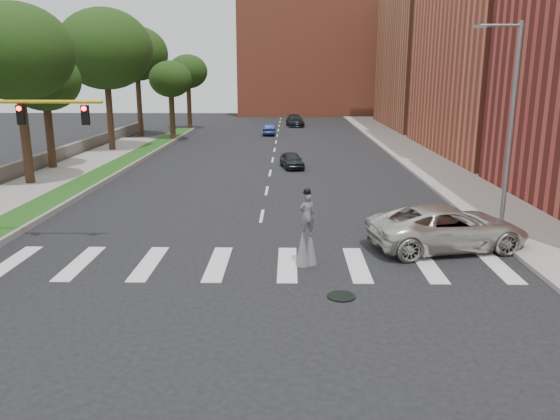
# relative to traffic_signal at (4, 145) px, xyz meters

# --- Properties ---
(ground_plane) EXTENTS (160.00, 160.00, 0.00)m
(ground_plane) POSITION_rel_traffic_signal_xyz_m (9.78, -3.00, -4.15)
(ground_plane) COLOR black
(ground_plane) RESTS_ON ground
(grass_median) EXTENTS (2.00, 60.00, 0.25)m
(grass_median) POSITION_rel_traffic_signal_xyz_m (-1.72, 17.00, -4.03)
(grass_median) COLOR #194614
(grass_median) RESTS_ON ground
(median_curb) EXTENTS (0.20, 60.00, 0.28)m
(median_curb) POSITION_rel_traffic_signal_xyz_m (-0.67, 17.00, -4.01)
(median_curb) COLOR gray
(median_curb) RESTS_ON ground
(sidewalk_right) EXTENTS (5.00, 90.00, 0.18)m
(sidewalk_right) POSITION_rel_traffic_signal_xyz_m (22.28, 22.00, -4.06)
(sidewalk_right) COLOR gray
(sidewalk_right) RESTS_ON ground
(stone_wall) EXTENTS (0.50, 56.00, 1.10)m
(stone_wall) POSITION_rel_traffic_signal_xyz_m (-7.22, 19.00, -3.60)
(stone_wall) COLOR #5D5850
(stone_wall) RESTS_ON ground
(manhole) EXTENTS (0.90, 0.90, 0.04)m
(manhole) POSITION_rel_traffic_signal_xyz_m (12.78, -5.00, -4.13)
(manhole) COLOR black
(manhole) RESTS_ON ground
(building_mid) EXTENTS (16.00, 22.00, 24.00)m
(building_mid) POSITION_rel_traffic_signal_xyz_m (31.78, 27.00, 7.85)
(building_mid) COLOR #BF573C
(building_mid) RESTS_ON ground
(building_far) EXTENTS (16.00, 22.00, 20.00)m
(building_far) POSITION_rel_traffic_signal_xyz_m (31.78, 51.00, 5.85)
(building_far) COLOR #B05E40
(building_far) RESTS_ON ground
(building_backdrop) EXTENTS (26.00, 14.00, 18.00)m
(building_backdrop) POSITION_rel_traffic_signal_xyz_m (15.78, 75.00, 4.85)
(building_backdrop) COLOR #BF573C
(building_backdrop) RESTS_ON ground
(streetlight) EXTENTS (2.05, 0.20, 9.00)m
(streetlight) POSITION_rel_traffic_signal_xyz_m (20.68, 3.00, 0.75)
(streetlight) COLOR slate
(streetlight) RESTS_ON ground
(traffic_signal) EXTENTS (5.30, 0.23, 6.20)m
(traffic_signal) POSITION_rel_traffic_signal_xyz_m (0.00, 0.00, 0.00)
(traffic_signal) COLOR black
(traffic_signal) RESTS_ON ground
(stilt_performer) EXTENTS (0.81, 0.65, 2.89)m
(stilt_performer) POSITION_rel_traffic_signal_xyz_m (11.76, -2.02, -3.04)
(stilt_performer) COLOR #312013
(stilt_performer) RESTS_ON ground
(suv_crossing) EXTENTS (6.77, 4.15, 1.75)m
(suv_crossing) POSITION_rel_traffic_signal_xyz_m (17.47, 0.00, -3.27)
(suv_crossing) COLOR beige
(suv_crossing) RESTS_ON ground
(car_near) EXTENTS (2.06, 3.67, 1.18)m
(car_near) POSITION_rel_traffic_signal_xyz_m (11.33, 19.11, -3.56)
(car_near) COLOR black
(car_near) RESTS_ON ground
(car_mid) EXTENTS (1.35, 3.85, 1.27)m
(car_mid) POSITION_rel_traffic_signal_xyz_m (8.86, 41.56, -3.52)
(car_mid) COLOR navy
(car_mid) RESTS_ON ground
(car_far) EXTENTS (2.63, 5.29, 1.48)m
(car_far) POSITION_rel_traffic_signal_xyz_m (11.90, 52.22, -3.41)
(car_far) COLOR black
(car_far) RESTS_ON ground
(tree_2) EXTENTS (6.80, 6.80, 10.98)m
(tree_2) POSITION_rel_traffic_signal_xyz_m (-5.16, 12.39, 3.90)
(tree_2) COLOR #312013
(tree_2) RESTS_ON ground
(tree_3) EXTENTS (5.04, 5.04, 8.52)m
(tree_3) POSITION_rel_traffic_signal_xyz_m (-6.19, 18.18, 2.17)
(tree_3) COLOR #312013
(tree_3) RESTS_ON ground
(tree_4) EXTENTS (8.15, 8.15, 12.36)m
(tree_4) POSITION_rel_traffic_signal_xyz_m (-4.87, 27.84, 4.72)
(tree_4) COLOR #312013
(tree_4) RESTS_ON ground
(tree_5) EXTENTS (6.81, 6.81, 11.83)m
(tree_5) POSITION_rel_traffic_signal_xyz_m (-5.45, 39.91, 4.74)
(tree_5) COLOR #312013
(tree_5) RESTS_ON ground
(tree_6) EXTENTS (4.31, 4.31, 8.13)m
(tree_6) POSITION_rel_traffic_signal_xyz_m (-0.95, 35.63, 2.06)
(tree_6) COLOR #312013
(tree_6) RESTS_ON ground
(tree_7) EXTENTS (4.85, 4.85, 9.14)m
(tree_7) POSITION_rel_traffic_signal_xyz_m (-1.39, 48.01, 2.85)
(tree_7) COLOR #312013
(tree_7) RESTS_ON ground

